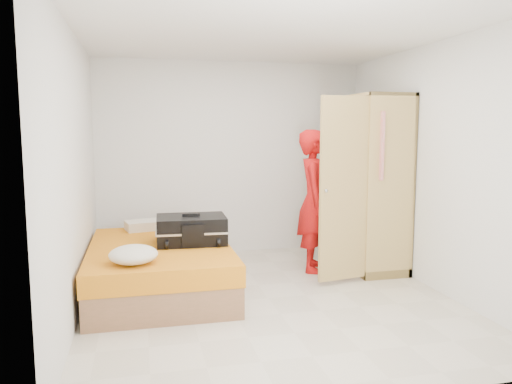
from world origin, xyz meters
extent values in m
plane|color=beige|center=(0.00, 0.00, 0.00)|extent=(4.00, 4.00, 0.00)
plane|color=white|center=(0.00, 0.00, 2.60)|extent=(4.00, 4.00, 0.00)
cube|color=white|center=(0.00, 2.00, 1.30)|extent=(3.60, 0.02, 2.60)
cube|color=white|center=(0.00, -2.00, 1.30)|extent=(3.60, 0.02, 2.60)
cube|color=white|center=(-1.80, 0.00, 1.30)|extent=(0.02, 4.00, 2.60)
cube|color=white|center=(1.80, 0.00, 1.30)|extent=(0.02, 4.00, 2.60)
cube|color=#946243|center=(-1.05, 0.48, 0.15)|extent=(1.40, 2.00, 0.30)
cube|color=orange|center=(-1.05, 0.48, 0.40)|extent=(1.42, 2.02, 0.20)
cube|color=tan|center=(1.77, 0.90, 1.05)|extent=(0.04, 1.20, 2.10)
cube|color=tan|center=(1.50, 0.32, 1.05)|extent=(0.58, 0.04, 2.10)
cube|color=tan|center=(1.50, 1.48, 1.05)|extent=(0.58, 0.04, 2.10)
cube|color=tan|center=(1.50, 0.90, 2.08)|extent=(0.58, 1.20, 0.04)
cube|color=#A08844|center=(1.50, 0.90, 0.05)|extent=(0.58, 1.20, 0.10)
cube|color=tan|center=(1.23, 1.20, 1.05)|extent=(0.04, 0.59, 2.00)
cube|color=tan|center=(0.92, 0.29, 1.05)|extent=(0.59, 0.14, 2.00)
cylinder|color=#B2B2B7|center=(1.50, 0.90, 1.92)|extent=(0.02, 1.10, 0.02)
imported|color=red|center=(0.80, 0.88, 0.85)|extent=(0.60, 0.72, 1.69)
cube|color=black|center=(-0.71, 0.49, 0.64)|extent=(0.74, 0.54, 0.29)
cube|color=black|center=(-0.71, 0.49, 0.80)|extent=(0.19, 0.06, 0.03)
ellipsoid|color=silver|center=(-1.31, -0.21, 0.58)|extent=(0.44, 0.44, 0.17)
cube|color=silver|center=(-1.11, 1.33, 0.55)|extent=(0.64, 0.42, 0.11)
camera|label=1|loc=(-1.23, -4.71, 1.71)|focal=35.00mm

